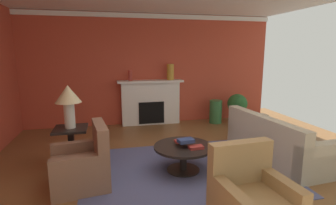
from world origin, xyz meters
TOP-DOWN VIEW (x-y plane):
  - ground_plane at (0.00, 0.00)m, footprint 8.83×8.83m
  - wall_fireplace at (0.00, 3.46)m, footprint 7.18×0.12m
  - crown_moulding at (0.00, 3.38)m, footprint 7.18×0.08m
  - area_rug at (0.10, 0.16)m, footprint 3.32×2.57m
  - fireplace at (0.05, 3.25)m, footprint 1.80×0.35m
  - sofa at (1.95, 0.28)m, footprint 1.08×2.17m
  - armchair_near_window at (-1.52, 0.01)m, footprint 0.90×0.90m
  - armchair_facing_fireplace at (0.45, -1.44)m, footprint 0.85×0.85m
  - coffee_table at (0.10, 0.16)m, footprint 1.00×1.00m
  - side_table at (-1.76, 0.81)m, footprint 0.56×0.56m
  - table_lamp at (-1.76, 0.81)m, footprint 0.44×0.44m
  - vase_mantel_left at (-0.50, 3.20)m, footprint 0.11×0.11m
  - vase_tall_corner at (1.87, 2.95)m, footprint 0.35×0.35m
  - vase_mantel_right at (0.60, 3.20)m, footprint 0.19×0.19m
  - book_red_cover at (0.26, -0.01)m, footprint 0.24×0.16m
  - book_art_folio at (0.08, 0.23)m, footprint 0.23×0.15m
  - book_small_novel at (0.12, 0.10)m, footprint 0.28×0.21m
  - potted_plant at (2.47, 2.82)m, footprint 0.56×0.56m

SIDE VIEW (x-z plane):
  - ground_plane at x=0.00m, z-range 0.00..0.00m
  - area_rug at x=0.10m, z-range 0.00..0.01m
  - sofa at x=1.95m, z-range -0.13..0.72m
  - armchair_near_window at x=-1.52m, z-range -0.17..0.78m
  - armchair_facing_fireplace at x=0.45m, z-range -0.17..0.78m
  - vase_tall_corner at x=1.87m, z-range 0.00..0.65m
  - coffee_table at x=0.10m, z-range 0.11..0.56m
  - side_table at x=-1.76m, z-range 0.05..0.75m
  - book_red_cover at x=0.26m, z-range 0.45..0.49m
  - potted_plant at x=2.47m, z-range 0.08..0.91m
  - book_art_folio at x=0.08m, z-range 0.49..0.53m
  - book_small_novel at x=0.12m, z-range 0.53..0.59m
  - fireplace at x=0.05m, z-range -0.03..1.20m
  - table_lamp at x=-1.76m, z-range 0.85..1.60m
  - vase_mantel_left at x=-0.50m, z-range 1.24..1.52m
  - vase_mantel_right at x=0.60m, z-range 1.24..1.67m
  - wall_fireplace at x=0.00m, z-range 0.00..3.02m
  - crown_moulding at x=0.00m, z-range 2.88..3.00m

